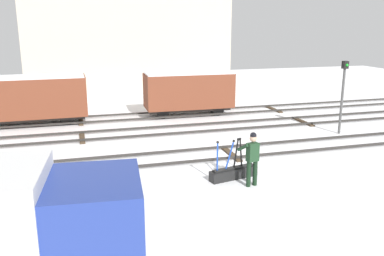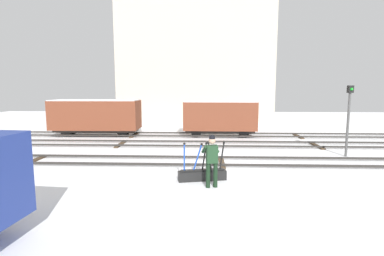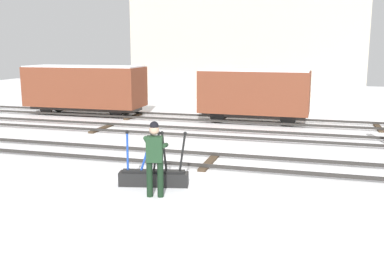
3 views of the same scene
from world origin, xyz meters
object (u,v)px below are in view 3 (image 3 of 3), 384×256
(freight_car_near_switch, at_px, (254,93))
(freight_car_back_track, at_px, (85,87))
(switch_lever_frame, at_px, (154,176))
(rail_worker, at_px, (155,154))

(freight_car_near_switch, bearing_deg, freight_car_back_track, -178.93)
(switch_lever_frame, height_order, freight_car_near_switch, freight_car_near_switch)
(freight_car_near_switch, height_order, freight_car_back_track, freight_car_back_track)
(rail_worker, xyz_separation_m, freight_car_back_track, (-8.02, 10.97, 0.43))
(freight_car_back_track, bearing_deg, switch_lever_frame, -54.07)
(rail_worker, height_order, freight_car_back_track, freight_car_back_track)
(freight_car_near_switch, bearing_deg, switch_lever_frame, -95.58)
(switch_lever_frame, relative_size, freight_car_near_switch, 0.36)
(freight_car_near_switch, xyz_separation_m, freight_car_back_track, (-8.89, -0.00, 0.04))
(switch_lever_frame, xyz_separation_m, freight_car_near_switch, (1.19, 10.21, 1.19))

